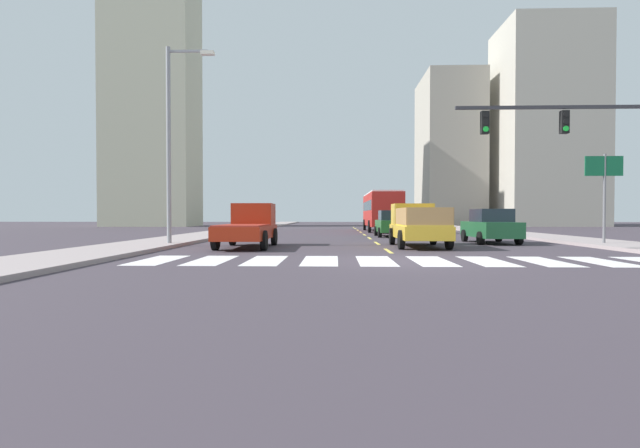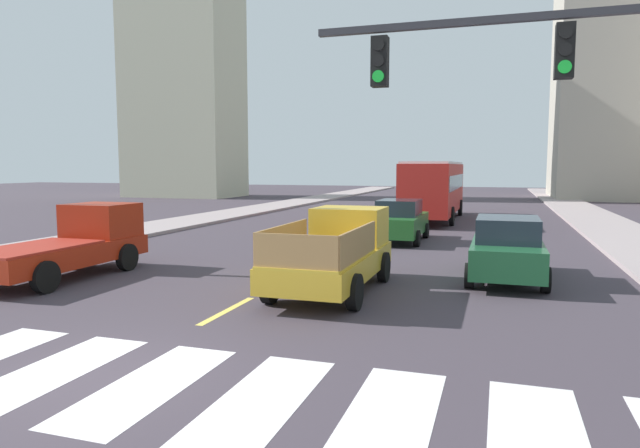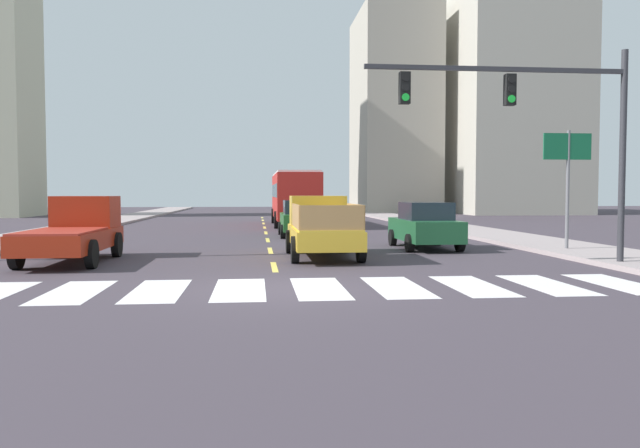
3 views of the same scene
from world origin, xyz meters
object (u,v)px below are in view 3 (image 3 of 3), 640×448
Objects in this scene: sedan_mid at (301,218)px; traffic_signal_gantry at (545,117)px; pickup_dark at (76,231)px; city_bus at (294,195)px; direction_sign_green at (567,165)px; pickup_stakebed at (321,228)px; sedan_near_left at (425,225)px.

traffic_signal_gantry is (5.76, -13.02, 3.27)m from sedan_mid.
city_bus reaches higher than pickup_dark.
direction_sign_green reaches higher than pickup_dark.
direction_sign_green reaches higher than city_bus.
direction_sign_green is (8.52, 0.32, 2.10)m from pickup_stakebed.
direction_sign_green reaches higher than sedan_near_left.
pickup_stakebed is 1.18× the size of sedan_mid.
pickup_stakebed is at bearing 4.63° from pickup_dark.
pickup_dark is 0.71× the size of traffic_signal_gantry.
sedan_near_left is at bearing -78.83° from city_bus.
city_bus is at bearing 91.65° from pickup_stakebed.
sedan_mid is (-4.11, 6.91, 0.00)m from sedan_near_left.
pickup_dark is at bearing -172.24° from pickup_stakebed.
sedan_mid is at bearing 113.85° from traffic_signal_gantry.
city_bus is 20.50m from direction_sign_green.
pickup_stakebed reaches higher than sedan_mid.
city_bus reaches higher than sedan_mid.
pickup_dark is 16.23m from direction_sign_green.
direction_sign_green is (2.78, 4.07, -1.10)m from traffic_signal_gantry.
pickup_stakebed is 1.18× the size of sedan_near_left.
pickup_dark reaches higher than sedan_near_left.
traffic_signal_gantry reaches higher than sedan_near_left.
sedan_near_left is at bearing 14.11° from pickup_dark.
sedan_mid is at bearing 92.59° from pickup_stakebed.
traffic_signal_gantry is at bearing -65.79° from sedan_mid.
pickup_stakebed reaches higher than sedan_near_left.
direction_sign_green is (4.42, -2.04, 2.17)m from sedan_near_left.
traffic_signal_gantry is at bearing -78.22° from city_bus.
city_bus is 2.45× the size of sedan_mid.
traffic_signal_gantry reaches higher than direction_sign_green.
pickup_dark is (-7.54, -0.69, -0.02)m from pickup_stakebed.
city_bus is at bearing 113.71° from direction_sign_green.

